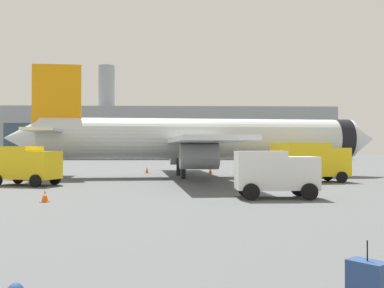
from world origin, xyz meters
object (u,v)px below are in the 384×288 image
Objects in this scene: fuel_truck at (309,160)px; rolling_suitcase at (367,281)px; safety_cone_mid at (147,170)px; airplane_at_gate at (199,139)px; cargo_van at (275,172)px; safety_cone_far at (210,170)px; safety_cone_outer at (45,196)px; service_truck at (26,164)px; safety_cone_near at (295,170)px.

rolling_suitcase is at bearing -104.75° from fuel_truck.
fuel_truck reaches higher than safety_cone_mid.
cargo_van is at bearing -80.04° from airplane_at_gate.
safety_cone_far is (6.96, -1.42, 0.00)m from safety_cone_mid.
airplane_at_gate is at bearing 65.79° from safety_cone_outer.
fuel_truck reaches higher than rolling_suitcase.
cargo_van is at bearing -28.98° from service_truck.
safety_cone_far is 40.64m from rolling_suitcase.
safety_cone_mid is 7.10m from safety_cone_far.
cargo_van is 16.79m from rolling_suitcase.
cargo_van is 5.96× the size of safety_cone_near.
rolling_suitcase reaches higher than safety_cone_far.
airplane_at_gate reaches higher than safety_cone_mid.
fuel_truck is at bearing 36.82° from safety_cone_outer.
fuel_truck reaches higher than safety_cone_near.
safety_cone_near is at bearing 80.55° from fuel_truck.
cargo_van reaches higher than safety_cone_near.
safety_cone_outer is 18.29m from rolling_suitcase.
rolling_suitcase is (-2.03, -16.63, -1.06)m from cargo_van.
rolling_suitcase is at bearing -60.59° from service_truck.
safety_cone_far is (1.50, 5.63, -3.28)m from airplane_at_gate.
rolling_suitcase is (-0.31, -40.64, 0.01)m from safety_cone_far.
service_truck reaches higher than safety_cone_far.
fuel_truck reaches higher than safety_cone_outer.
safety_cone_near is 16.24m from safety_cone_mid.
safety_cone_near is 32.13m from safety_cone_outer.
fuel_truck is at bearing 6.71° from service_truck.
fuel_truck is 19.70m from safety_cone_mid.
service_truck reaches higher than rolling_suitcase.
rolling_suitcase reaches higher than safety_cone_near.
service_truck is at bearing 119.41° from rolling_suitcase.
rolling_suitcase is (14.55, -25.81, -1.22)m from service_truck.
fuel_truck is 5.67× the size of rolling_suitcase.
service_truck is 0.84× the size of fuel_truck.
safety_cone_far is 0.70× the size of rolling_suitcase.
airplane_at_gate is 46.37× the size of safety_cone_far.
airplane_at_gate is 35.18m from rolling_suitcase.
fuel_truck reaches higher than service_truck.
safety_cone_near is at bearing 52.42° from safety_cone_outer.
cargo_van is at bearing 83.03° from rolling_suitcase.
safety_cone_mid is 42.59m from rolling_suitcase.
safety_cone_mid is at bearing 98.99° from rolling_suitcase.
service_truck is at bearing -148.21° from safety_cone_near.
airplane_at_gate is 8.10× the size of cargo_van.
cargo_van is at bearing -71.15° from safety_cone_mid.
rolling_suitcase reaches higher than safety_cone_mid.
safety_cone_mid is at bearing 135.97° from fuel_truck.
safety_cone_outer is (-17.54, -13.13, -1.47)m from fuel_truck.
airplane_at_gate is 21.90m from safety_cone_outer.
safety_cone_mid is at bearing 108.85° from cargo_van.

